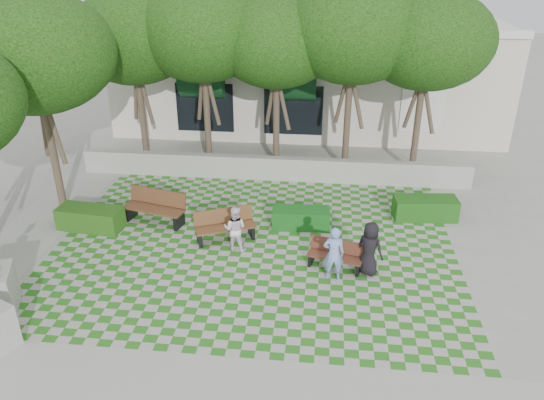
# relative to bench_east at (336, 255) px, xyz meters

# --- Properties ---
(ground) EXTENTS (90.00, 90.00, 0.00)m
(ground) POSITION_rel_bench_east_xyz_m (-2.45, -0.21, -0.39)
(ground) COLOR gray
(ground) RESTS_ON ground
(lawn) EXTENTS (12.00, 12.00, 0.00)m
(lawn) POSITION_rel_bench_east_xyz_m (-2.45, 0.79, -0.39)
(lawn) COLOR #2B721E
(lawn) RESTS_ON ground
(sidewalk_south) EXTENTS (16.00, 2.00, 0.01)m
(sidewalk_south) POSITION_rel_bench_east_xyz_m (-2.45, -4.91, -0.39)
(sidewalk_south) COLOR #9E9B93
(sidewalk_south) RESTS_ON ground
(sidewalk_west) EXTENTS (2.00, 12.00, 0.01)m
(sidewalk_west) POSITION_rel_bench_east_xyz_m (-9.65, 0.79, -0.39)
(sidewalk_west) COLOR #9E9B93
(sidewalk_west) RESTS_ON ground
(retaining_wall) EXTENTS (15.00, 0.36, 0.90)m
(retaining_wall) POSITION_rel_bench_east_xyz_m (-2.45, 5.99, 0.06)
(retaining_wall) COLOR #9E9B93
(retaining_wall) RESTS_ON ground
(bench_east) EXTENTS (1.63, 0.88, 0.81)m
(bench_east) POSITION_rel_bench_east_xyz_m (0.00, 0.00, 0.00)
(bench_east) COLOR #4F281B
(bench_east) RESTS_ON ground
(bench_mid) EXTENTS (1.94, 1.30, 0.97)m
(bench_mid) POSITION_rel_bench_east_xyz_m (-3.40, 1.22, 0.08)
(bench_mid) COLOR #55341D
(bench_mid) RESTS_ON ground
(bench_west) EXTENTS (2.15, 1.17, 1.07)m
(bench_west) POSITION_rel_bench_east_xyz_m (-5.88, 2.11, 0.13)
(bench_west) COLOR #52301C
(bench_west) RESTS_ON ground
(hedge_east) EXTENTS (2.13, 1.02, 0.72)m
(hedge_east) POSITION_rel_bench_east_xyz_m (2.96, 3.34, -0.03)
(hedge_east) COLOR #184A13
(hedge_east) RESTS_ON ground
(hedge_midright) EXTENTS (1.87, 0.84, 0.64)m
(hedge_midright) POSITION_rel_bench_east_xyz_m (-1.12, 2.25, -0.07)
(hedge_midright) COLOR #144C18
(hedge_midright) RESTS_ON ground
(hedge_west) EXTENTS (2.13, 1.04, 0.72)m
(hedge_west) POSITION_rel_bench_east_xyz_m (-7.83, 1.43, -0.03)
(hedge_west) COLOR #1F4A13
(hedge_west) RESTS_ON ground
(person_blue) EXTENTS (0.60, 0.42, 1.59)m
(person_blue) POSITION_rel_bench_east_xyz_m (-0.07, -0.57, 0.41)
(person_blue) COLOR #7E98E5
(person_blue) RESTS_ON ground
(person_dark) EXTENTS (0.92, 0.84, 1.58)m
(person_dark) POSITION_rel_bench_east_xyz_m (0.91, -0.19, 0.40)
(person_dark) COLOR black
(person_dark) RESTS_ON ground
(person_white) EXTENTS (0.74, 0.60, 1.41)m
(person_white) POSITION_rel_bench_east_xyz_m (-2.98, 0.66, 0.32)
(person_white) COLOR white
(person_white) RESTS_ON ground
(tree_row) EXTENTS (17.70, 13.40, 7.41)m
(tree_row) POSITION_rel_bench_east_xyz_m (-4.31, 5.74, 4.79)
(tree_row) COLOR #47382B
(tree_row) RESTS_ON ground
(building) EXTENTS (18.00, 8.92, 5.15)m
(building) POSITION_rel_bench_east_xyz_m (-1.51, 13.87, 2.13)
(building) COLOR beige
(building) RESTS_ON ground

